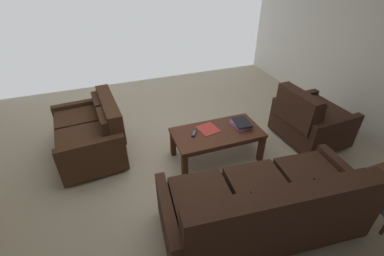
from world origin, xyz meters
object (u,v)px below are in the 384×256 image
(loveseat_near, at_px, (92,133))
(loose_magazine, at_px, (208,129))
(armchair_side, at_px, (309,120))
(sofa_main, at_px, (265,207))
(coffee_table, at_px, (217,136))
(book_stack, at_px, (241,124))
(tv_remote, at_px, (194,133))

(loveseat_near, height_order, loose_magazine, loveseat_near)
(loveseat_near, xyz_separation_m, armchair_side, (-3.07, 0.76, 0.01))
(loose_magazine, bearing_deg, sofa_main, 81.32)
(loveseat_near, xyz_separation_m, coffee_table, (-1.59, 0.69, 0.03))
(loveseat_near, distance_m, armchair_side, 3.16)
(sofa_main, bearing_deg, loose_magazine, -88.39)
(loveseat_near, bearing_deg, book_stack, 160.86)
(book_stack, xyz_separation_m, loose_magazine, (0.45, -0.08, -0.04))
(sofa_main, relative_size, tv_remote, 12.95)
(coffee_table, relative_size, book_stack, 3.86)
(sofa_main, height_order, loose_magazine, sofa_main)
(coffee_table, relative_size, armchair_side, 1.23)
(sofa_main, xyz_separation_m, armchair_side, (-1.53, -1.19, -0.01))
(armchair_side, height_order, book_stack, armchair_side)
(sofa_main, bearing_deg, coffee_table, -92.54)
(loveseat_near, distance_m, loose_magazine, 1.61)
(armchair_side, xyz_separation_m, book_stack, (1.11, -0.08, 0.12))
(sofa_main, bearing_deg, book_stack, -108.05)
(sofa_main, xyz_separation_m, loveseat_near, (1.54, -1.95, -0.02))
(sofa_main, relative_size, loose_magazine, 7.67)
(book_stack, relative_size, tv_remote, 1.94)
(armchair_side, height_order, tv_remote, armchair_side)
(sofa_main, height_order, armchair_side, sofa_main)
(book_stack, distance_m, tv_remote, 0.67)
(loveseat_near, bearing_deg, armchair_side, 166.10)
(coffee_table, bearing_deg, loveseat_near, -23.33)
(tv_remote, bearing_deg, sofa_main, 100.94)
(book_stack, distance_m, loose_magazine, 0.46)
(sofa_main, distance_m, coffee_table, 1.26)
(sofa_main, distance_m, loose_magazine, 1.36)
(sofa_main, bearing_deg, tv_remote, -79.06)
(coffee_table, xyz_separation_m, book_stack, (-0.36, -0.01, 0.11))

